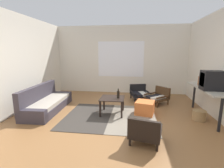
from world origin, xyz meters
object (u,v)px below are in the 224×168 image
armchair_striped_foreground (145,132)px  console_shelf (206,91)px  armchair_by_window (139,93)px  ottoman_orange (145,108)px  couch (46,103)px  armchair_corner (158,96)px  clay_vase (202,80)px  wicker_basket (199,115)px  coffee_table (112,101)px  crt_television (212,80)px  glass_bottle (118,94)px

armchair_striped_foreground → console_shelf: console_shelf is taller
armchair_by_window → ottoman_orange: bearing=-85.7°
couch → armchair_corner: bearing=18.0°
clay_vase → wicker_basket: clay_vase is taller
console_shelf → wicker_basket: (-0.18, -0.19, -0.58)m
coffee_table → wicker_basket: (2.19, -0.13, -0.25)m
armchair_by_window → armchair_striped_foreground: armchair_striped_foreground is taller
clay_vase → wicker_basket: size_ratio=1.14×
armchair_striped_foreground → console_shelf: size_ratio=0.41×
armchair_by_window → crt_television: 2.44m
armchair_by_window → couch: bearing=-151.5°
console_shelf → glass_bottle: size_ratio=6.52×
couch → wicker_basket: 4.11m
couch → armchair_by_window: size_ratio=2.59×
console_shelf → armchair_corner: bearing=133.9°
clay_vase → crt_television: bearing=-90.3°
coffee_table → console_shelf: 2.39m
couch → crt_television: size_ratio=4.19×
armchair_corner → wicker_basket: bearing=-56.4°
console_shelf → wicker_basket: 0.64m
armchair_corner → wicker_basket: size_ratio=2.63×
coffee_table → ottoman_orange: coffee_table is taller
ottoman_orange → crt_television: bearing=-11.1°
armchair_corner → wicker_basket: (0.82, -1.23, -0.13)m
clay_vase → armchair_by_window: bearing=144.4°
couch → armchair_corner: size_ratio=2.34×
coffee_table → armchair_by_window: armchair_by_window is taller
ottoman_orange → clay_vase: bearing=9.7°
couch → coffee_table: size_ratio=3.08×
armchair_striped_foreground → console_shelf: 2.19m
armchair_by_window → ottoman_orange: (0.10, -1.39, -0.06)m
couch → clay_vase: size_ratio=5.43×
armchair_striped_foreground → armchair_corner: size_ratio=0.80×
glass_bottle → couch: bearing=179.2°
couch → glass_bottle: 2.11m
coffee_table → clay_vase: 2.46m
glass_bottle → crt_television: bearing=-5.1°
coffee_table → armchair_by_window: 1.69m
console_shelf → crt_television: size_ratio=3.54×
couch → console_shelf: size_ratio=1.18×
wicker_basket → armchair_by_window: bearing=131.0°
armchair_by_window → wicker_basket: bearing=-49.0°
crt_television → armchair_corner: bearing=127.6°
coffee_table → crt_television: bearing=-4.7°
coffee_table → glass_bottle: glass_bottle is taller
couch → clay_vase: bearing=4.3°
armchair_corner → ottoman_orange: bearing=-116.2°
armchair_striped_foreground → crt_television: size_ratio=1.44×
wicker_basket → crt_television: bearing=-19.9°
wicker_basket → console_shelf: bearing=46.1°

